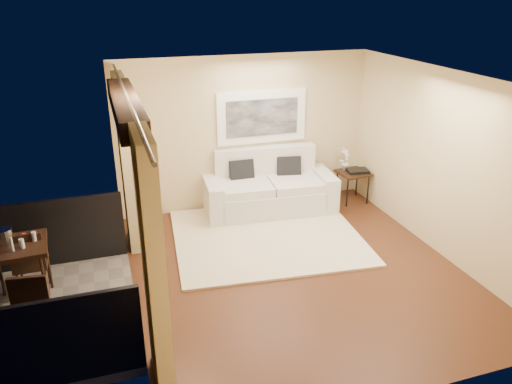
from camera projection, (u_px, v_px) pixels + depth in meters
floor at (297, 271)px, 7.09m from camera, size 5.00×5.00×0.00m
room_shell at (125, 106)px, 5.52m from camera, size 5.00×6.40×5.00m
balcony at (46, 302)px, 6.08m from camera, size 1.81×2.60×1.17m
curtains at (137, 203)px, 5.98m from camera, size 0.16×4.80×2.64m
artwork at (262, 117)px, 8.72m from camera, size 1.62×0.07×0.92m
rug at (267, 236)px, 8.01m from camera, size 3.15×2.81×0.04m
sofa at (268, 190)px, 8.88m from camera, size 2.35×1.17×1.09m
side_table at (353, 175)px, 9.20m from camera, size 0.58×0.58×0.58m
tray at (358, 171)px, 9.16m from camera, size 0.42×0.33×0.05m
orchid at (345, 159)px, 9.20m from camera, size 0.28×0.25×0.44m
bistro_table at (16, 251)px, 6.07m from camera, size 0.76×0.76×0.84m
balcony_chair_far at (29, 260)px, 6.31m from camera, size 0.41×0.41×0.94m
balcony_chair_near at (30, 313)px, 5.29m from camera, size 0.45×0.46×0.93m
ice_bucket at (5, 237)px, 6.02m from camera, size 0.18×0.18×0.20m
candle at (24, 237)px, 6.17m from camera, size 0.06×0.06×0.07m
vase at (12, 244)px, 5.87m from camera, size 0.04×0.04×0.18m
glass_a at (22, 244)px, 5.95m from camera, size 0.06×0.06×0.12m
glass_b at (34, 236)px, 6.12m from camera, size 0.06×0.06×0.12m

